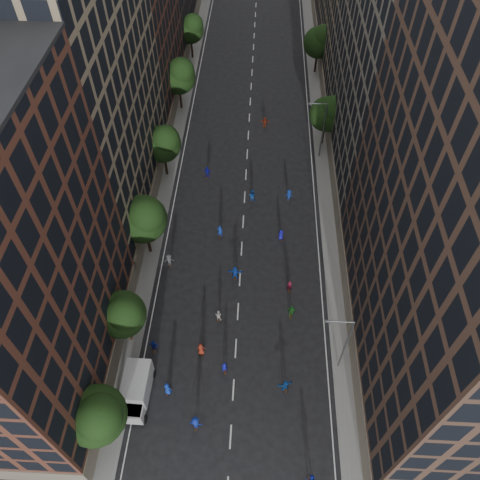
{
  "coord_description": "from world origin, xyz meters",
  "views": [
    {
      "loc": [
        1.54,
        -9.11,
        45.28
      ],
      "look_at": [
        -0.19,
        26.71,
        2.0
      ],
      "focal_mm": 35.0,
      "sensor_mm": 36.0,
      "label": 1
    }
  ],
  "objects_px": {
    "streetlamp_far": "(322,128)",
    "skater_1": "(224,367)",
    "skater_0": "(168,389)",
    "streetlamp_near": "(344,343)",
    "cargo_van": "(136,390)",
    "skater_2": "(310,479)"
  },
  "relations": [
    {
      "from": "skater_1",
      "to": "skater_2",
      "type": "xyz_separation_m",
      "value": [
        8.14,
        -9.92,
        0.05
      ]
    },
    {
      "from": "streetlamp_far",
      "to": "skater_1",
      "type": "bearing_deg",
      "value": -108.45
    },
    {
      "from": "skater_0",
      "to": "skater_2",
      "type": "relative_size",
      "value": 0.95
    },
    {
      "from": "streetlamp_near",
      "to": "cargo_van",
      "type": "height_order",
      "value": "streetlamp_near"
    },
    {
      "from": "skater_2",
      "to": "streetlamp_near",
      "type": "bearing_deg",
      "value": -103.19
    },
    {
      "from": "streetlamp_far",
      "to": "cargo_van",
      "type": "xyz_separation_m",
      "value": [
        -19.67,
        -37.08,
        -3.63
      ]
    },
    {
      "from": "cargo_van",
      "to": "skater_1",
      "type": "xyz_separation_m",
      "value": [
        8.3,
        3.0,
        -0.67
      ]
    },
    {
      "from": "streetlamp_far",
      "to": "skater_2",
      "type": "relative_size",
      "value": 4.9
    },
    {
      "from": "streetlamp_near",
      "to": "streetlamp_far",
      "type": "bearing_deg",
      "value": 90.0
    },
    {
      "from": "cargo_van",
      "to": "skater_0",
      "type": "height_order",
      "value": "cargo_van"
    },
    {
      "from": "skater_0",
      "to": "streetlamp_near",
      "type": "bearing_deg",
      "value": -147.81
    },
    {
      "from": "skater_1",
      "to": "skater_2",
      "type": "height_order",
      "value": "skater_2"
    },
    {
      "from": "cargo_van",
      "to": "skater_0",
      "type": "relative_size",
      "value": 3.14
    },
    {
      "from": "cargo_van",
      "to": "skater_0",
      "type": "bearing_deg",
      "value": 11.18
    },
    {
      "from": "streetlamp_far",
      "to": "skater_0",
      "type": "height_order",
      "value": "streetlamp_far"
    },
    {
      "from": "streetlamp_far",
      "to": "skater_2",
      "type": "bearing_deg",
      "value": -94.2
    },
    {
      "from": "skater_1",
      "to": "cargo_van",
      "type": "bearing_deg",
      "value": 3.58
    },
    {
      "from": "streetlamp_near",
      "to": "streetlamp_far",
      "type": "distance_m",
      "value": 33.0
    },
    {
      "from": "streetlamp_far",
      "to": "skater_2",
      "type": "distance_m",
      "value": 44.32
    },
    {
      "from": "skater_0",
      "to": "skater_2",
      "type": "distance_m",
      "value": 15.44
    },
    {
      "from": "cargo_van",
      "to": "skater_1",
      "type": "relative_size",
      "value": 3.18
    },
    {
      "from": "streetlamp_near",
      "to": "skater_0",
      "type": "relative_size",
      "value": 5.13
    }
  ]
}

